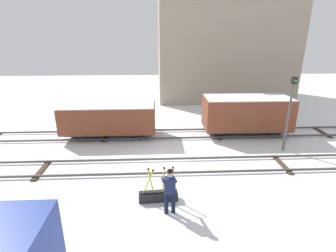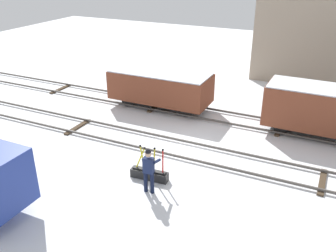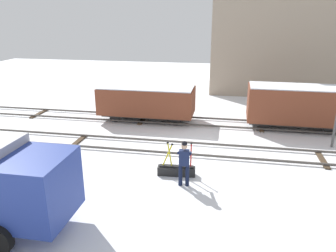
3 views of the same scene
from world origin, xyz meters
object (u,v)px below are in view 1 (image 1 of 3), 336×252
object	(u,v)px
freight_car_far_end	(247,113)
freight_car_mid_siding	(109,118)
switch_lever_frame	(158,195)
signal_post	(290,107)
rail_worker	(170,188)

from	to	relation	value
freight_car_far_end	freight_car_mid_siding	world-z (taller)	freight_car_far_end
switch_lever_frame	freight_car_far_end	size ratio (longest dim) A/B	0.29
signal_post	freight_car_far_end	bearing A→B (deg)	118.27
signal_post	switch_lever_frame	bearing A→B (deg)	-148.50
switch_lever_frame	freight_car_mid_siding	distance (m)	7.52
signal_post	freight_car_far_end	distance (m)	3.07
freight_car_mid_siding	freight_car_far_end	bearing A→B (deg)	-0.21
switch_lever_frame	freight_car_mid_siding	size ratio (longest dim) A/B	0.27
rail_worker	freight_car_far_end	distance (m)	9.29
switch_lever_frame	rail_worker	size ratio (longest dim) A/B	0.85
switch_lever_frame	rail_worker	distance (m)	1.17
switch_lever_frame	freight_car_far_end	bearing A→B (deg)	46.15
rail_worker	freight_car_far_end	size ratio (longest dim) A/B	0.34
signal_post	freight_car_mid_siding	world-z (taller)	signal_post
signal_post	freight_car_far_end	xyz separation A→B (m)	(-1.36, 2.53, -1.08)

